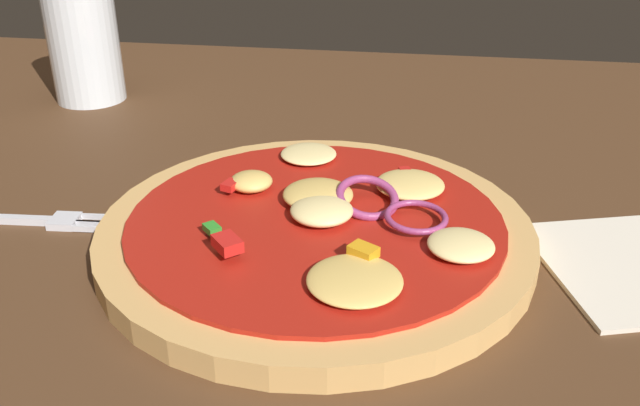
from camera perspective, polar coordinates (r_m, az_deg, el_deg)
name	(u,v)px	position (r m, az deg, el deg)	size (l,w,h in m)	color
dining_table	(241,255)	(0.46, -6.52, -4.26)	(1.22, 0.93, 0.03)	#4C301C
pizza	(318,230)	(0.43, -0.13, -2.28)	(0.27, 0.27, 0.03)	tan
fork	(5,219)	(0.51, -24.57, -1.23)	(0.19, 0.03, 0.00)	silver
beer_glass	(84,47)	(0.72, -18.88, 12.10)	(0.07, 0.07, 0.12)	silver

